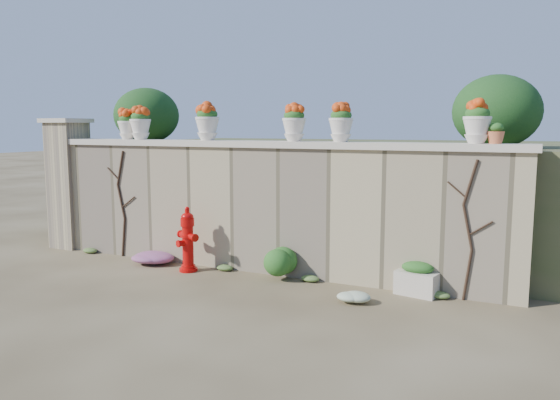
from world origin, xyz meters
The scene contains 21 objects.
ground centered at (0.00, 0.00, 0.00)m, with size 80.00×80.00×0.00m, color #483B24.
stone_wall centered at (0.00, 1.80, 1.00)m, with size 8.00×0.40×2.00m, color tan.
wall_cap centered at (0.00, 1.80, 2.05)m, with size 8.10×0.52×0.10m, color beige.
gate_pillar centered at (-4.15, 1.80, 1.26)m, with size 0.72×0.72×2.48m.
raised_fill centered at (0.00, 5.00, 1.00)m, with size 9.00×6.00×2.00m, color #384C23.
back_shrub_left centered at (-3.20, 3.00, 2.55)m, with size 1.30×1.30×1.10m, color #143814.
back_shrub_right centered at (3.40, 3.00, 2.55)m, with size 1.30×1.30×1.10m, color #143814.
vine_left centered at (-2.67, 1.58, 0.99)m, with size 0.60×0.04×1.91m.
vine_right centered at (3.23, 1.58, 0.99)m, with size 0.60×0.04×1.91m.
fire_hydrant centered at (-1.02, 1.23, 0.53)m, with size 0.45×0.32×1.05m.
planter_box centered at (2.59, 1.55, 0.22)m, with size 0.62×0.43×0.47m.
green_shrub centered at (0.44, 1.40, 0.32)m, with size 0.67×0.60×0.63m, color #1E5119.
magenta_clump centered at (-1.87, 1.31, 0.13)m, with size 0.96×0.64×0.26m, color #CC28BA.
white_flowers centered at (1.84, 0.79, 0.10)m, with size 0.53×0.42×0.19m, color white.
urn_pot_0 centered at (-2.67, 1.80, 2.36)m, with size 0.33×0.33×0.52m.
urn_pot_1 centered at (-2.38, 1.80, 2.39)m, with size 0.37×0.37×0.58m.
urn_pot_2 centered at (-0.98, 1.80, 2.41)m, with size 0.40×0.40×0.62m.
urn_pot_3 centered at (0.59, 1.80, 2.38)m, with size 0.37×0.37×0.57m.
urn_pot_4 centered at (1.35, 1.80, 2.38)m, with size 0.36×0.36×0.57m.
urn_pot_5 centered at (3.25, 1.80, 2.39)m, with size 0.37×0.37×0.58m.
terracotta_pot centered at (3.49, 1.80, 2.22)m, with size 0.22×0.22×0.27m.
Camera 1 is at (4.01, -5.92, 2.32)m, focal length 35.00 mm.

